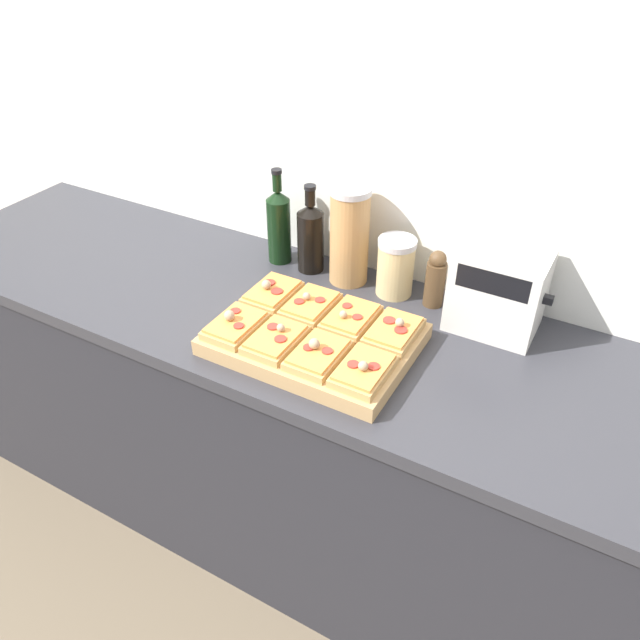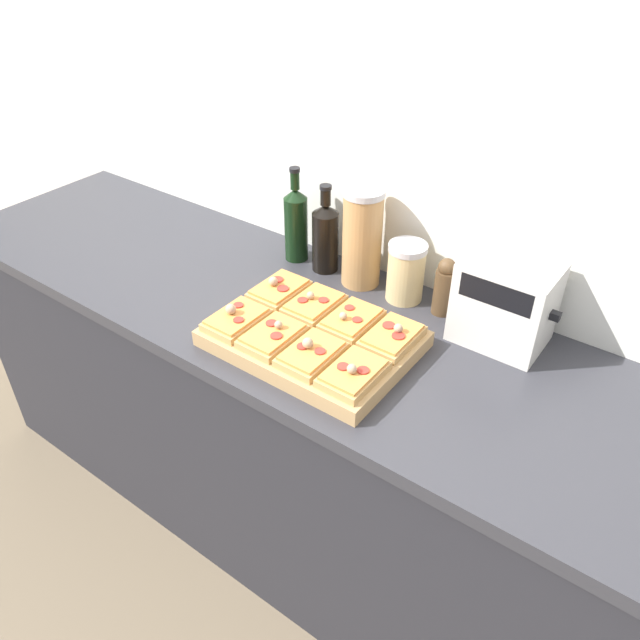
{
  "view_description": "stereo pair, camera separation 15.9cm",
  "coord_description": "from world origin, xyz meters",
  "px_view_note": "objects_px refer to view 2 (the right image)",
  "views": [
    {
      "loc": [
        0.7,
        -0.87,
        1.92
      ],
      "look_at": [
        0.07,
        0.25,
        0.99
      ],
      "focal_mm": 35.0,
      "sensor_mm": 36.0,
      "label": 1
    },
    {
      "loc": [
        0.83,
        -0.79,
        1.92
      ],
      "look_at": [
        0.07,
        0.25,
        0.99
      ],
      "focal_mm": 35.0,
      "sensor_mm": 36.0,
      "label": 2
    }
  ],
  "objects_px": {
    "cutting_board": "(313,339)",
    "pepper_mill": "(444,287)",
    "grain_jar_short": "(406,272)",
    "toaster_oven": "(505,302)",
    "wine_bottle": "(325,236)",
    "grain_jar_tall": "(362,237)",
    "olive_oil_bottle": "(296,223)"
  },
  "relations": [
    {
      "from": "wine_bottle",
      "to": "grain_jar_short",
      "type": "relative_size",
      "value": 1.58
    },
    {
      "from": "grain_jar_short",
      "to": "pepper_mill",
      "type": "relative_size",
      "value": 1.02
    },
    {
      "from": "cutting_board",
      "to": "wine_bottle",
      "type": "xyz_separation_m",
      "value": [
        -0.2,
        0.33,
        0.09
      ]
    },
    {
      "from": "grain_jar_short",
      "to": "toaster_oven",
      "type": "distance_m",
      "value": 0.3
    },
    {
      "from": "olive_oil_bottle",
      "to": "grain_jar_tall",
      "type": "distance_m",
      "value": 0.24
    },
    {
      "from": "grain_jar_tall",
      "to": "grain_jar_short",
      "type": "relative_size",
      "value": 1.71
    },
    {
      "from": "cutting_board",
      "to": "pepper_mill",
      "type": "distance_m",
      "value": 0.39
    },
    {
      "from": "cutting_board",
      "to": "pepper_mill",
      "type": "relative_size",
      "value": 2.97
    },
    {
      "from": "olive_oil_bottle",
      "to": "grain_jar_short",
      "type": "xyz_separation_m",
      "value": [
        0.39,
        0.0,
        -0.04
      ]
    },
    {
      "from": "toaster_oven",
      "to": "wine_bottle",
      "type": "bearing_deg",
      "value": 177.97
    },
    {
      "from": "wine_bottle",
      "to": "toaster_oven",
      "type": "height_order",
      "value": "wine_bottle"
    },
    {
      "from": "grain_jar_tall",
      "to": "toaster_oven",
      "type": "relative_size",
      "value": 1.18
    },
    {
      "from": "pepper_mill",
      "to": "toaster_oven",
      "type": "bearing_deg",
      "value": -6.58
    },
    {
      "from": "wine_bottle",
      "to": "pepper_mill",
      "type": "bearing_deg",
      "value": 0.0
    },
    {
      "from": "cutting_board",
      "to": "olive_oil_bottle",
      "type": "xyz_separation_m",
      "value": [
        -0.31,
        0.33,
        0.1
      ]
    },
    {
      "from": "pepper_mill",
      "to": "grain_jar_short",
      "type": "bearing_deg",
      "value": 180.0
    },
    {
      "from": "wine_bottle",
      "to": "grain_jar_tall",
      "type": "xyz_separation_m",
      "value": [
        0.13,
        0.0,
        0.04
      ]
    },
    {
      "from": "grain_jar_tall",
      "to": "olive_oil_bottle",
      "type": "bearing_deg",
      "value": 180.0
    },
    {
      "from": "grain_jar_short",
      "to": "grain_jar_tall",
      "type": "bearing_deg",
      "value": 180.0
    },
    {
      "from": "olive_oil_bottle",
      "to": "wine_bottle",
      "type": "distance_m",
      "value": 0.11
    },
    {
      "from": "wine_bottle",
      "to": "grain_jar_short",
      "type": "bearing_deg",
      "value": 0.0
    },
    {
      "from": "cutting_board",
      "to": "grain_jar_short",
      "type": "bearing_deg",
      "value": 76.93
    },
    {
      "from": "wine_bottle",
      "to": "grain_jar_short",
      "type": "distance_m",
      "value": 0.28
    },
    {
      "from": "cutting_board",
      "to": "grain_jar_short",
      "type": "height_order",
      "value": "grain_jar_short"
    },
    {
      "from": "olive_oil_bottle",
      "to": "wine_bottle",
      "type": "relative_size",
      "value": 1.09
    },
    {
      "from": "cutting_board",
      "to": "pepper_mill",
      "type": "height_order",
      "value": "pepper_mill"
    },
    {
      "from": "olive_oil_bottle",
      "to": "toaster_oven",
      "type": "bearing_deg",
      "value": -1.7
    },
    {
      "from": "olive_oil_bottle",
      "to": "grain_jar_tall",
      "type": "xyz_separation_m",
      "value": [
        0.24,
        0.0,
        0.03
      ]
    },
    {
      "from": "olive_oil_bottle",
      "to": "grain_jar_tall",
      "type": "height_order",
      "value": "olive_oil_bottle"
    },
    {
      "from": "cutting_board",
      "to": "grain_jar_short",
      "type": "distance_m",
      "value": 0.34
    },
    {
      "from": "grain_jar_tall",
      "to": "grain_jar_short",
      "type": "bearing_deg",
      "value": 0.0
    },
    {
      "from": "wine_bottle",
      "to": "grain_jar_tall",
      "type": "distance_m",
      "value": 0.13
    }
  ]
}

